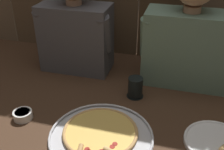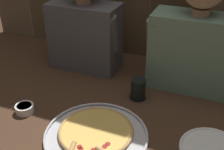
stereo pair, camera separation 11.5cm
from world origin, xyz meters
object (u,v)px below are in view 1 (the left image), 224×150
(dinner_plate, at_px, (217,142))
(drinking_glass, at_px, (135,87))
(dipping_bowl, at_px, (23,115))
(diner_left, at_px, (75,21))
(pizza_tray, at_px, (101,135))
(diner_right, at_px, (189,33))

(dinner_plate, relative_size, drinking_glass, 2.49)
(dipping_bowl, bearing_deg, drinking_glass, 34.46)
(drinking_glass, height_order, diner_left, diner_left)
(pizza_tray, relative_size, diner_left, 0.70)
(pizza_tray, distance_m, diner_left, 0.65)
(drinking_glass, bearing_deg, diner_right, 43.36)
(pizza_tray, height_order, dipping_bowl, dipping_bowl)
(pizza_tray, xyz_separation_m, dipping_bowl, (-0.35, 0.02, 0.01))
(drinking_glass, xyz_separation_m, dipping_bowl, (-0.43, -0.29, -0.03))
(drinking_glass, bearing_deg, dinner_plate, -32.67)
(diner_left, bearing_deg, pizza_tray, -60.00)
(dinner_plate, bearing_deg, dipping_bowl, -175.60)
(diner_left, bearing_deg, drinking_glass, -28.18)
(drinking_glass, bearing_deg, pizza_tray, -103.40)
(pizza_tray, bearing_deg, diner_left, 120.00)
(drinking_glass, distance_m, dipping_bowl, 0.52)
(dinner_plate, height_order, diner_left, diner_left)
(dipping_bowl, relative_size, diner_right, 0.14)
(drinking_glass, relative_size, diner_left, 0.17)
(pizza_tray, height_order, diner_left, diner_left)
(dinner_plate, bearing_deg, pizza_tray, -169.64)
(drinking_glass, bearing_deg, dipping_bowl, -145.54)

